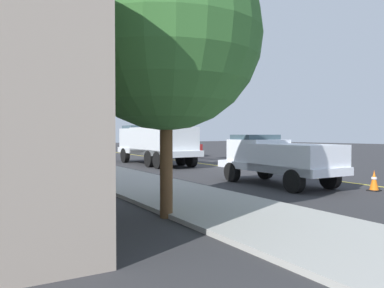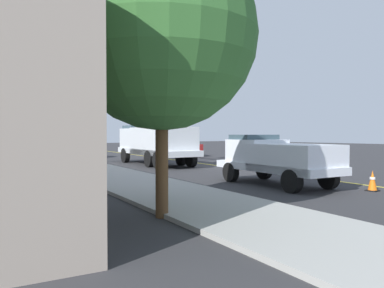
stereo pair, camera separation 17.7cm
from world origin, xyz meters
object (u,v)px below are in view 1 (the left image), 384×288
(service_pickup_truck, at_px, (278,158))
(traffic_cone_mid_front, at_px, (153,155))
(utility_bucket_truck, at_px, (155,141))
(traffic_cone_leading, at_px, (374,181))
(traffic_signal_mast, at_px, (93,68))
(passing_minivan, at_px, (180,146))

(service_pickup_truck, distance_m, traffic_cone_mid_front, 16.14)
(utility_bucket_truck, relative_size, service_pickup_truck, 1.45)
(utility_bucket_truck, xyz_separation_m, traffic_cone_mid_front, (3.78, -2.28, -1.17))
(service_pickup_truck, distance_m, traffic_cone_leading, 3.61)
(traffic_cone_leading, height_order, traffic_signal_mast, traffic_signal_mast)
(traffic_cone_leading, relative_size, traffic_cone_mid_front, 0.86)
(passing_minivan, distance_m, traffic_cone_leading, 23.25)
(utility_bucket_truck, bearing_deg, passing_minivan, -46.39)
(service_pickup_truck, height_order, traffic_signal_mast, traffic_signal_mast)
(traffic_cone_mid_front, bearing_deg, traffic_signal_mast, 109.48)
(service_pickup_truck, relative_size, traffic_cone_mid_front, 6.62)
(traffic_signal_mast, bearing_deg, traffic_cone_leading, -168.31)
(service_pickup_truck, relative_size, traffic_cone_leading, 7.67)
(traffic_cone_mid_front, xyz_separation_m, traffic_signal_mast, (-2.10, 5.95, 5.93))
(utility_bucket_truck, height_order, traffic_cone_mid_front, utility_bucket_truck)
(passing_minivan, bearing_deg, service_pickup_truck, 154.35)
(traffic_cone_mid_front, height_order, traffic_signal_mast, traffic_signal_mast)
(traffic_cone_mid_front, bearing_deg, traffic_cone_leading, 172.47)
(utility_bucket_truck, height_order, passing_minivan, utility_bucket_truck)
(passing_minivan, distance_m, traffic_cone_mid_front, 5.97)
(traffic_signal_mast, bearing_deg, passing_minivan, -64.29)
(utility_bucket_truck, xyz_separation_m, passing_minivan, (6.96, -7.31, -0.63))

